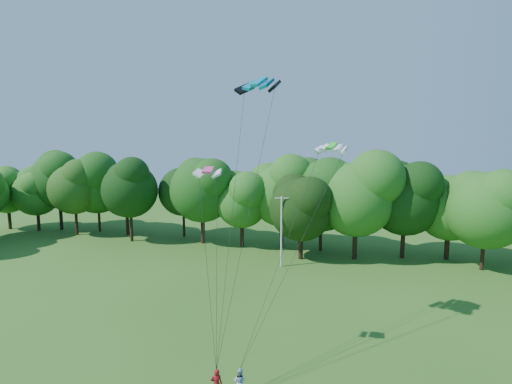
# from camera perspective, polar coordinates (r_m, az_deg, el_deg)

# --- Properties ---
(utility_pole) EXTENTS (1.57, 0.37, 7.91)m
(utility_pole) POSITION_cam_1_polar(r_m,az_deg,el_deg) (44.25, 3.65, -5.53)
(utility_pole) COLOR silver
(utility_pole) RESTS_ON ground
(kite_flyer_left) EXTENTS (0.77, 0.66, 1.78)m
(kite_flyer_left) POSITION_cam_1_polar(r_m,az_deg,el_deg) (24.26, -5.67, -25.65)
(kite_flyer_left) COLOR maroon
(kite_flyer_left) RESTS_ON ground
(kite_flyer_right) EXTENTS (0.78, 0.63, 1.53)m
(kite_flyer_right) POSITION_cam_1_polar(r_m,az_deg,el_deg) (24.61, -2.36, -25.42)
(kite_flyer_right) COLOR #A6BDE7
(kite_flyer_right) RESTS_ON ground
(kite_teal) EXTENTS (3.25, 2.16, 0.78)m
(kite_teal) POSITION_cam_1_polar(r_m,az_deg,el_deg) (27.26, 0.45, 15.45)
(kite_teal) COLOR #057A99
(kite_teal) RESTS_ON ground
(kite_green) EXTENTS (2.62, 1.84, 0.54)m
(kite_green) POSITION_cam_1_polar(r_m,az_deg,el_deg) (29.44, 10.73, 6.48)
(kite_green) COLOR #2DD920
(kite_green) RESTS_ON ground
(kite_pink) EXTENTS (1.77, 1.00, 0.38)m
(kite_pink) POSITION_cam_1_polar(r_m,az_deg,el_deg) (24.12, -6.89, 3.15)
(kite_pink) COLOR #E94088
(kite_pink) RESTS_ON ground
(tree_back_west) EXTENTS (8.02, 8.02, 11.67)m
(tree_back_west) POSITION_cam_1_polar(r_m,az_deg,el_deg) (63.74, -24.53, 0.80)
(tree_back_west) COLOR black
(tree_back_west) RESTS_ON ground
(tree_back_center) EXTENTS (8.20, 8.20, 11.93)m
(tree_back_center) POSITION_cam_1_polar(r_m,az_deg,el_deg) (46.56, 6.51, -0.67)
(tree_back_center) COLOR black
(tree_back_center) RESTS_ON ground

